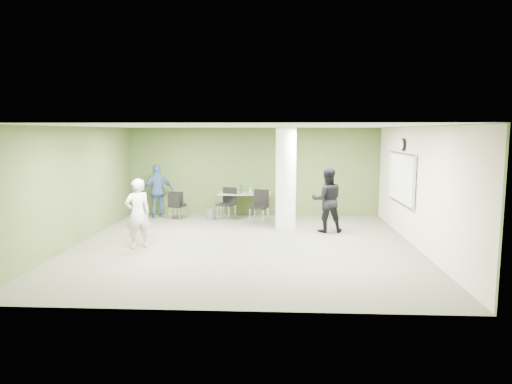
# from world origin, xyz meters

# --- Properties ---
(floor) EXTENTS (8.00, 8.00, 0.00)m
(floor) POSITION_xyz_m (0.00, 0.00, 0.00)
(floor) COLOR #565543
(floor) RESTS_ON ground
(ceiling) EXTENTS (8.00, 8.00, 0.00)m
(ceiling) POSITION_xyz_m (0.00, 0.00, 2.80)
(ceiling) COLOR white
(ceiling) RESTS_ON wall_back
(wall_back) EXTENTS (8.00, 2.80, 0.02)m
(wall_back) POSITION_xyz_m (0.00, 4.00, 1.40)
(wall_back) COLOR #4A5A2A
(wall_back) RESTS_ON floor
(wall_left) EXTENTS (0.02, 8.00, 2.80)m
(wall_left) POSITION_xyz_m (-4.00, 0.00, 1.40)
(wall_left) COLOR #4A5A2A
(wall_left) RESTS_ON floor
(wall_right_cream) EXTENTS (0.02, 8.00, 2.80)m
(wall_right_cream) POSITION_xyz_m (4.00, 0.00, 1.40)
(wall_right_cream) COLOR beige
(wall_right_cream) RESTS_ON floor
(column) EXTENTS (0.56, 0.56, 2.80)m
(column) POSITION_xyz_m (1.00, 2.00, 1.40)
(column) COLOR silver
(column) RESTS_ON floor
(whiteboard) EXTENTS (0.05, 2.30, 1.30)m
(whiteboard) POSITION_xyz_m (3.92, 1.20, 1.50)
(whiteboard) COLOR silver
(whiteboard) RESTS_ON wall_right_cream
(wall_clock) EXTENTS (0.06, 0.32, 0.32)m
(wall_clock) POSITION_xyz_m (3.92, 1.20, 2.35)
(wall_clock) COLOR black
(wall_clock) RESTS_ON wall_right_cream
(folding_table) EXTENTS (1.65, 0.77, 1.02)m
(folding_table) POSITION_xyz_m (-0.26, 3.53, 0.73)
(folding_table) COLOR gray
(folding_table) RESTS_ON floor
(wastebasket) EXTENTS (0.28, 0.28, 0.32)m
(wastebasket) POSITION_xyz_m (-1.27, 3.09, 0.16)
(wastebasket) COLOR #4C4C4C
(wastebasket) RESTS_ON floor
(chair_back_left) EXTENTS (0.53, 0.53, 0.85)m
(chair_back_left) POSITION_xyz_m (-2.32, 3.01, 0.49)
(chair_back_left) COLOR black
(chair_back_left) RESTS_ON floor
(chair_back_right) EXTENTS (0.43, 0.43, 0.87)m
(chair_back_right) POSITION_xyz_m (-2.30, 3.17, 0.50)
(chair_back_right) COLOR black
(chair_back_right) RESTS_ON floor
(chair_table_left) EXTENTS (0.63, 0.63, 0.97)m
(chair_table_left) POSITION_xyz_m (-0.76, 3.21, 0.57)
(chair_table_left) COLOR black
(chair_table_left) RESTS_ON floor
(chair_table_right) EXTENTS (0.61, 0.61, 0.98)m
(chair_table_right) POSITION_xyz_m (0.25, 2.69, 0.58)
(chair_table_right) COLOR black
(chair_table_right) RESTS_ON floor
(woman_white) EXTENTS (0.71, 0.66, 1.62)m
(woman_white) POSITION_xyz_m (-2.42, -0.40, 0.81)
(woman_white) COLOR silver
(woman_white) RESTS_ON floor
(man_black) EXTENTS (0.89, 0.71, 1.73)m
(man_black) POSITION_xyz_m (2.10, 1.58, 0.86)
(man_black) COLOR black
(man_black) RESTS_ON floor
(man_blue) EXTENTS (1.05, 0.85, 1.67)m
(man_blue) POSITION_xyz_m (-2.97, 3.40, 0.84)
(man_blue) COLOR #395A8E
(man_blue) RESTS_ON floor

